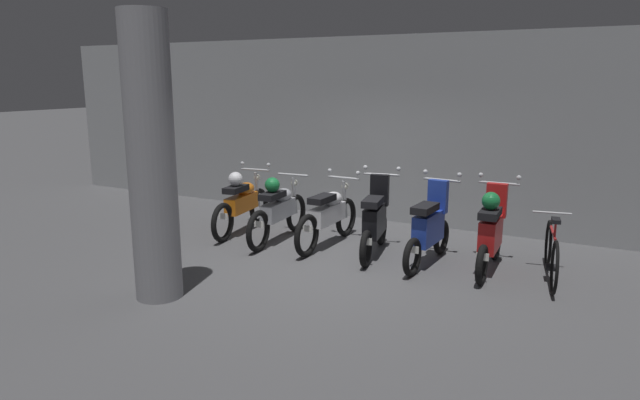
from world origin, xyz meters
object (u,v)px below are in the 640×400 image
Objects in this scene: motorbike_slot_0 at (242,202)px; motorbike_slot_3 at (375,220)px; motorbike_slot_2 at (328,215)px; bicycle at (551,253)px; support_pillar at (151,160)px; motorbike_slot_1 at (278,209)px; motorbike_slot_4 at (429,228)px; motorbike_slot_5 at (491,231)px.

motorbike_slot_0 is 1.17× the size of motorbike_slot_3.
motorbike_slot_0 is 1.68m from motorbike_slot_2.
support_pillar reaches higher than bicycle.
motorbike_slot_3 is at bearing 1.50° from motorbike_slot_1.
motorbike_slot_3 is at bearing 176.72° from motorbike_slot_4.
motorbike_slot_1 is (0.84, -0.17, -0.00)m from motorbike_slot_0.
motorbike_slot_2 is 2.52m from motorbike_slot_5.
motorbike_slot_2 is 3.31m from bicycle.
motorbike_slot_3 reaches higher than motorbike_slot_2.
motorbike_slot_4 is 0.98× the size of bicycle.
motorbike_slot_2 is at bearing 9.52° from motorbike_slot_1.
motorbike_slot_2 is (0.84, 0.14, -0.03)m from motorbike_slot_1.
motorbike_slot_0 is at bearing 177.24° from motorbike_slot_3.
motorbike_slot_4 is at bearing -3.28° from motorbike_slot_3.
motorbike_slot_4 reaches higher than motorbike_slot_1.
support_pillar reaches higher than motorbike_slot_2.
motorbike_slot_3 is 0.99× the size of motorbike_slot_4.
motorbike_slot_4 is (2.52, -0.00, 0.00)m from motorbike_slot_1.
bicycle is 5.21m from support_pillar.
motorbike_slot_0 is at bearing 168.88° from motorbike_slot_1.
motorbike_slot_2 is 1.14× the size of bicycle.
support_pillar is (0.82, -2.90, 1.15)m from motorbike_slot_0.
motorbike_slot_1 is 1.67m from motorbike_slot_3.
motorbike_slot_5 is at bearing 39.89° from support_pillar.
motorbike_slot_0 is 1.14× the size of bicycle.
motorbike_slot_5 reaches higher than bicycle.
support_pillar is at bearing -121.41° from motorbike_slot_3.
motorbike_slot_4 is 0.84m from motorbike_slot_5.
motorbike_slot_5 is at bearing -1.09° from motorbike_slot_2.
support_pillar is at bearing -90.49° from motorbike_slot_1.
motorbike_slot_0 is at bearing 179.18° from motorbike_slot_2.
motorbike_slot_2 reaches higher than motorbike_slot_1.
motorbike_slot_2 is 1.16× the size of motorbike_slot_4.
motorbike_slot_0 is 2.52m from motorbike_slot_3.
motorbike_slot_2 reaches higher than bicycle.
support_pillar is (-1.70, -2.78, 1.15)m from motorbike_slot_3.
motorbike_slot_2 is at bearing 179.03° from bicycle.
motorbike_slot_5 is at bearing 6.68° from motorbike_slot_4.
motorbike_slot_0 is 1.16× the size of motorbike_slot_4.
motorbike_slot_2 is 1.17× the size of motorbike_slot_3.
motorbike_slot_2 is 0.84m from motorbike_slot_3.
motorbike_slot_4 is 0.50× the size of support_pillar.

